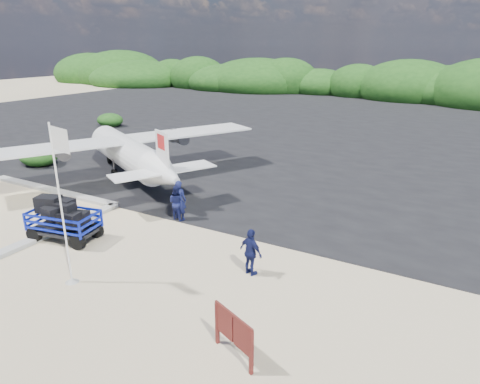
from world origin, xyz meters
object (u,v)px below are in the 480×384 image
object	(u,v)px
crew_a	(179,200)
crew_c	(251,252)
flagpole	(72,282)
signboard	(234,358)
crew_b	(177,203)
baggage_cart	(67,239)

from	to	relation	value
crew_a	crew_c	size ratio (longest dim) A/B	1.09
crew_c	flagpole	bearing A→B (deg)	51.65
flagpole	crew_a	xyz separation A→B (m)	(-0.14, 6.00, 0.89)
signboard	crew_c	distance (m)	4.17
crew_b	crew_c	xyz separation A→B (m)	(5.05, -2.59, 0.03)
baggage_cart	crew_a	size ratio (longest dim) A/B	1.59
baggage_cart	crew_a	xyz separation A→B (m)	(2.67, 3.90, 0.89)
baggage_cart	crew_a	bearing A→B (deg)	44.96
baggage_cart	crew_a	world-z (taller)	crew_a
crew_a	crew_c	xyz separation A→B (m)	(4.98, -2.68, -0.07)
crew_a	crew_b	size ratio (longest dim) A/B	1.13
crew_b	crew_c	bearing A→B (deg)	156.29
baggage_cart	flagpole	bearing A→B (deg)	-47.32
signboard	crew_b	distance (m)	9.20
signboard	crew_c	size ratio (longest dim) A/B	0.96
baggage_cart	flagpole	xyz separation A→B (m)	(2.81, -2.09, 0.00)
flagpole	crew_c	distance (m)	5.92
flagpole	signboard	distance (m)	6.40
baggage_cart	flagpole	distance (m)	3.51
baggage_cart	crew_b	bearing A→B (deg)	45.00
crew_b	crew_a	bearing A→B (deg)	-122.46
flagpole	crew_a	size ratio (longest dim) A/B	2.93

